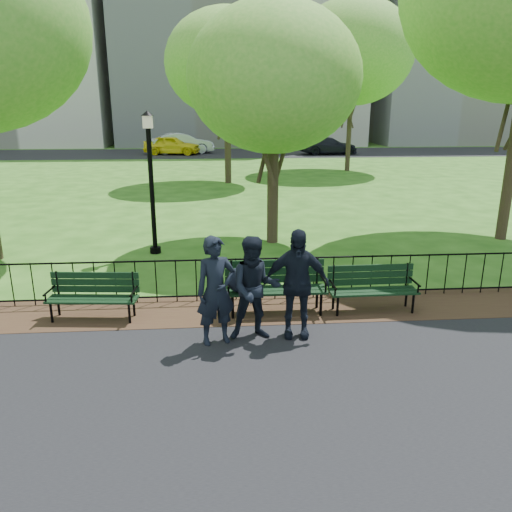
{
  "coord_description": "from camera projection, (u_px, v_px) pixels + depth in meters",
  "views": [
    {
      "loc": [
        -0.52,
        -7.53,
        3.83
      ],
      "look_at": [
        0.17,
        1.5,
        1.09
      ],
      "focal_mm": 35.0,
      "sensor_mm": 36.0,
      "label": 1
    }
  ],
  "objects": [
    {
      "name": "person_left",
      "position": [
        216.0,
        291.0,
        8.15
      ],
      "size": [
        0.77,
        0.62,
        1.83
      ],
      "primitive_type": "imported",
      "rotation": [
        0.0,
        0.0,
        0.3
      ],
      "color": "black",
      "rests_on": "asphalt_path"
    },
    {
      "name": "park_bench_main",
      "position": [
        260.0,
        281.0,
        9.37
      ],
      "size": [
        1.92,
        0.6,
        1.09
      ],
      "rotation": [
        0.0,
        0.0,
        0.0
      ],
      "color": "black",
      "rests_on": "ground"
    },
    {
      "name": "far_street",
      "position": [
        223.0,
        153.0,
        41.74
      ],
      "size": [
        70.0,
        9.0,
        0.01
      ],
      "primitive_type": "cube",
      "color": "black",
      "rests_on": "ground"
    },
    {
      "name": "person_right",
      "position": [
        296.0,
        283.0,
        8.39
      ],
      "size": [
        1.15,
        0.56,
        1.89
      ],
      "primitive_type": "imported",
      "rotation": [
        0.0,
        0.0,
        -0.1
      ],
      "color": "black",
      "rests_on": "asphalt_path"
    },
    {
      "name": "apartment_east",
      "position": [
        466.0,
        25.0,
        52.58
      ],
      "size": [
        20.0,
        15.0,
        24.0
      ],
      "primitive_type": "cube",
      "color": "silver",
      "rests_on": "ground"
    },
    {
      "name": "park_bench_right_a",
      "position": [
        372.0,
        283.0,
        9.59
      ],
      "size": [
        1.7,
        0.56,
        0.96
      ],
      "rotation": [
        0.0,
        0.0,
        0.02
      ],
      "color": "black",
      "rests_on": "ground"
    },
    {
      "name": "taxi",
      "position": [
        172.0,
        145.0,
        40.18
      ],
      "size": [
        4.73,
        2.58,
        1.53
      ],
      "primitive_type": "imported",
      "rotation": [
        0.0,
        0.0,
        1.39
      ],
      "color": "yellow",
      "rests_on": "far_street"
    },
    {
      "name": "tree_far_c",
      "position": [
        226.0,
        63.0,
        24.13
      ],
      "size": [
        6.0,
        6.0,
        8.36
      ],
      "color": "#2D2116",
      "rests_on": "ground"
    },
    {
      "name": "asphalt_path",
      "position": [
        276.0,
        496.0,
        5.09
      ],
      "size": [
        60.0,
        9.2,
        0.01
      ],
      "primitive_type": "cube",
      "color": "black",
      "rests_on": "ground"
    },
    {
      "name": "iron_fence",
      "position": [
        246.0,
        277.0,
        10.1
      ],
      "size": [
        24.06,
        0.06,
        1.0
      ],
      "color": "black",
      "rests_on": "ground"
    },
    {
      "name": "sedan_dark",
      "position": [
        328.0,
        146.0,
        40.57
      ],
      "size": [
        4.85,
        2.33,
        1.36
      ],
      "primitive_type": "imported",
      "rotation": [
        0.0,
        0.0,
        1.66
      ],
      "color": "black",
      "rests_on": "far_street"
    },
    {
      "name": "dirt_strip",
      "position": [
        247.0,
        309.0,
        9.77
      ],
      "size": [
        60.0,
        1.6,
        0.01
      ],
      "primitive_type": "cube",
      "color": "#341F15",
      "rests_on": "ground"
    },
    {
      "name": "person_mid",
      "position": [
        255.0,
        289.0,
        8.31
      ],
      "size": [
        0.89,
        0.5,
        1.79
      ],
      "primitive_type": "imported",
      "rotation": [
        0.0,
        0.0,
        0.05
      ],
      "color": "black",
      "rests_on": "asphalt_path"
    },
    {
      "name": "tree_far_e",
      "position": [
        353.0,
        52.0,
        28.61
      ],
      "size": [
        6.98,
        6.98,
        9.73
      ],
      "color": "#2D2116",
      "rests_on": "ground"
    },
    {
      "name": "sedan_silver",
      "position": [
        182.0,
        143.0,
        41.05
      ],
      "size": [
        5.36,
        2.86,
        1.68
      ],
      "primitive_type": "imported",
      "rotation": [
        0.0,
        0.0,
        1.8
      ],
      "color": "#AAAEB2",
      "rests_on": "far_street"
    },
    {
      "name": "ground",
      "position": [
        253.0,
        344.0,
        8.34
      ],
      "size": [
        120.0,
        120.0,
        0.0
      ],
      "primitive_type": "plane",
      "color": "#295717"
    },
    {
      "name": "lamppost",
      "position": [
        151.0,
        178.0,
        12.94
      ],
      "size": [
        0.33,
        0.33,
        3.71
      ],
      "color": "black",
      "rests_on": "ground"
    },
    {
      "name": "park_bench_left_a",
      "position": [
        93.0,
        291.0,
        9.23
      ],
      "size": [
        1.69,
        0.66,
        0.94
      ],
      "rotation": [
        0.0,
        0.0,
        -0.09
      ],
      "color": "black",
      "rests_on": "ground"
    },
    {
      "name": "tree_near_e",
      "position": [
        274.0,
        78.0,
        13.3
      ],
      "size": [
        4.69,
        4.69,
        6.53
      ],
      "color": "#2D2116",
      "rests_on": "ground"
    }
  ]
}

